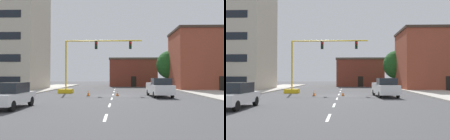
% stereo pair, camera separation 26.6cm
% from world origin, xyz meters
% --- Properties ---
extents(ground_plane, '(160.00, 160.00, 0.00)m').
position_xyz_m(ground_plane, '(0.00, 0.00, 0.00)').
color(ground_plane, '#424244').
extents(sidewalk_left, '(6.00, 56.00, 0.14)m').
position_xyz_m(sidewalk_left, '(-12.55, 8.00, 0.07)').
color(sidewalk_left, '#B2ADA3').
rests_on(sidewalk_left, ground_plane).
extents(sidewalk_right, '(6.00, 56.00, 0.14)m').
position_xyz_m(sidewalk_right, '(12.55, 8.00, 0.07)').
color(sidewalk_right, '#B2ADA3').
rests_on(sidewalk_right, ground_plane).
extents(lane_stripe_seg_0, '(0.16, 2.40, 0.01)m').
position_xyz_m(lane_stripe_seg_0, '(0.00, -14.00, 0.00)').
color(lane_stripe_seg_0, silver).
rests_on(lane_stripe_seg_0, ground_plane).
extents(lane_stripe_seg_1, '(0.16, 2.40, 0.01)m').
position_xyz_m(lane_stripe_seg_1, '(0.00, -8.50, 0.00)').
color(lane_stripe_seg_1, silver).
rests_on(lane_stripe_seg_1, ground_plane).
extents(lane_stripe_seg_2, '(0.16, 2.40, 0.01)m').
position_xyz_m(lane_stripe_seg_2, '(0.00, -3.00, 0.00)').
color(lane_stripe_seg_2, silver).
rests_on(lane_stripe_seg_2, ground_plane).
extents(lane_stripe_seg_3, '(0.16, 2.40, 0.01)m').
position_xyz_m(lane_stripe_seg_3, '(0.00, 2.50, 0.00)').
color(lane_stripe_seg_3, silver).
rests_on(lane_stripe_seg_3, ground_plane).
extents(lane_stripe_seg_4, '(0.16, 2.40, 0.01)m').
position_xyz_m(lane_stripe_seg_4, '(0.00, 8.00, 0.00)').
color(lane_stripe_seg_4, silver).
rests_on(lane_stripe_seg_4, ground_plane).
extents(lane_stripe_seg_5, '(0.16, 2.40, 0.01)m').
position_xyz_m(lane_stripe_seg_5, '(0.00, 13.50, 0.00)').
color(lane_stripe_seg_5, silver).
rests_on(lane_stripe_seg_5, ground_plane).
extents(lane_stripe_seg_6, '(0.16, 2.40, 0.01)m').
position_xyz_m(lane_stripe_seg_6, '(0.00, 19.00, 0.00)').
color(lane_stripe_seg_6, silver).
rests_on(lane_stripe_seg_6, ground_plane).
extents(building_brick_center, '(10.45, 9.85, 6.18)m').
position_xyz_m(building_brick_center, '(3.80, 29.42, 3.10)').
color(building_brick_center, brown).
rests_on(building_brick_center, ground_plane).
extents(building_row_right, '(12.93, 9.49, 9.98)m').
position_xyz_m(building_row_right, '(16.32, 14.88, 5.00)').
color(building_row_right, brown).
rests_on(building_row_right, ground_plane).
extents(traffic_signal_gantry, '(10.67, 1.20, 6.83)m').
position_xyz_m(traffic_signal_gantry, '(-4.68, 4.38, 2.34)').
color(traffic_signal_gantry, yellow).
rests_on(traffic_signal_gantry, ground_plane).
extents(tree_right_far, '(5.51, 5.51, 7.19)m').
position_xyz_m(tree_right_far, '(10.66, 20.40, 4.43)').
color(tree_right_far, '#4C3823').
rests_on(tree_right_far, ground_plane).
extents(pickup_truck_white, '(2.29, 5.50, 1.99)m').
position_xyz_m(pickup_truck_white, '(5.02, -0.67, 0.97)').
color(pickup_truck_white, white).
rests_on(pickup_truck_white, ground_plane).
extents(sedan_white_near_left, '(1.92, 4.53, 1.74)m').
position_xyz_m(sedan_white_near_left, '(-6.65, -10.44, 0.89)').
color(sedan_white_near_left, white).
rests_on(sedan_white_near_left, ground_plane).
extents(traffic_cone_roadside_a, '(0.36, 0.36, 0.65)m').
position_xyz_m(traffic_cone_roadside_a, '(-2.68, -0.03, 0.32)').
color(traffic_cone_roadside_a, black).
rests_on(traffic_cone_roadside_a, ground_plane).
extents(traffic_cone_roadside_b, '(0.36, 0.36, 0.60)m').
position_xyz_m(traffic_cone_roadside_b, '(0.53, 0.22, 0.29)').
color(traffic_cone_roadside_b, black).
rests_on(traffic_cone_roadside_b, ground_plane).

